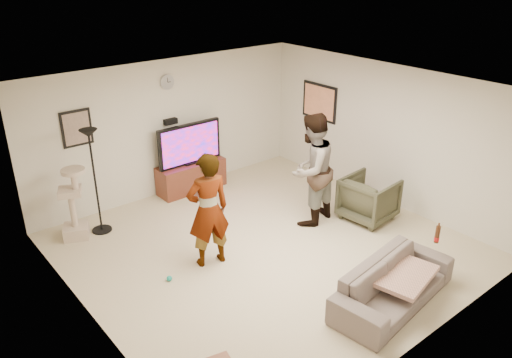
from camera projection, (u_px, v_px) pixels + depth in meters
floor at (266, 248)px, 7.88m from camera, size 5.50×5.50×0.02m
ceiling at (267, 88)px, 6.85m from camera, size 5.50×5.50×0.02m
wall_back at (169, 127)px, 9.31m from camera, size 5.50×0.04×2.50m
wall_front at (433, 253)px, 5.43m from camera, size 5.50×0.04×2.50m
wall_left at (83, 235)px, 5.78m from camera, size 0.04×5.50×2.50m
wall_right at (385, 134)px, 8.96m from camera, size 0.04×5.50×2.50m
wall_clock at (167, 82)px, 8.94m from camera, size 0.26×0.04×0.26m
wall_speaker at (171, 121)px, 9.21m from camera, size 0.25×0.10×0.10m
picture_back at (77, 128)px, 8.17m from camera, size 0.42×0.03×0.52m
picture_right at (319, 102)px, 9.98m from camera, size 0.03×0.78×0.62m
tv_stand at (191, 176)px, 9.69m from camera, size 1.33×0.45×0.55m
console_box at (202, 195)px, 9.49m from camera, size 0.40×0.30×0.07m
tv at (190, 144)px, 9.42m from camera, size 1.30×0.08×0.77m
tv_screen at (191, 144)px, 9.38m from camera, size 1.20×0.01×0.68m
floor_lamp at (95, 182)px, 8.00m from camera, size 0.32×0.32×1.74m
cat_tree at (72, 204)px, 7.94m from camera, size 0.50×0.50×1.18m
person_left at (208, 210)px, 7.16m from camera, size 0.70×0.53×1.72m
person_right at (311, 170)px, 8.27m from camera, size 1.05×0.89×1.90m
sofa at (394, 284)px, 6.53m from camera, size 2.02×1.00×0.57m
throw_blanket at (401, 274)px, 6.57m from camera, size 1.03×0.88×0.06m
beer_bottle at (437, 234)px, 6.88m from camera, size 0.06×0.06×0.25m
armchair at (369, 199)px, 8.59m from camera, size 0.90×0.88×0.75m
toy_ball at (169, 278)px, 7.06m from camera, size 0.08×0.08×0.08m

